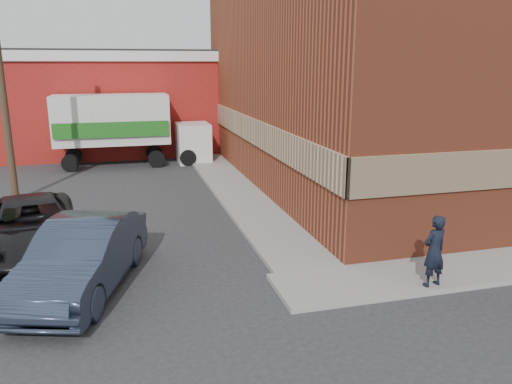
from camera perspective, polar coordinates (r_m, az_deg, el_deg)
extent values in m
plane|color=#28282B|center=(12.04, 3.50, -9.59)|extent=(90.00, 90.00, 0.00)
cube|color=brown|center=(22.84, 17.23, 12.86)|extent=(14.00, 18.00, 9.00)
cube|color=#D3AD82|center=(20.21, -0.58, 7.10)|extent=(0.08, 18.16, 1.00)
cube|color=gray|center=(20.42, -2.90, 0.76)|extent=(1.80, 18.00, 0.12)
cube|color=maroon|center=(30.59, -19.87, 9.16)|extent=(16.00, 8.00, 5.00)
cube|color=silver|center=(30.50, -20.32, 14.29)|extent=(16.30, 8.30, 0.50)
cube|color=black|center=(30.51, -20.37, 14.86)|extent=(16.00, 8.00, 0.10)
cylinder|color=#483224|center=(19.80, -27.18, 11.78)|extent=(0.26, 0.26, 9.00)
imported|color=black|center=(11.63, 19.70, -6.37)|extent=(0.66, 0.50, 1.63)
imported|color=#2B3549|center=(11.70, -19.21, -7.00)|extent=(3.00, 5.01, 1.56)
imported|color=black|center=(14.42, -24.17, -3.68)|extent=(3.40, 5.58, 1.44)
cube|color=silver|center=(25.24, -16.16, 7.99)|extent=(5.38, 2.17, 2.33)
cube|color=#1D651A|center=(24.21, -16.14, 6.87)|extent=(5.20, 0.03, 0.72)
cube|color=silver|center=(25.58, -8.09, 5.55)|extent=(1.62, 1.98, 1.97)
cylinder|color=black|center=(24.75, -20.45, 3.11)|extent=(0.81, 0.27, 0.81)
cylinder|color=black|center=(26.50, -20.11, 3.84)|extent=(0.81, 0.27, 0.81)
cylinder|color=black|center=(24.66, -11.30, 3.71)|extent=(0.81, 0.27, 0.81)
cylinder|color=black|center=(26.43, -11.57, 4.41)|extent=(0.81, 0.27, 0.81)
cylinder|color=black|center=(24.80, -7.78, 3.92)|extent=(0.81, 0.27, 0.81)
cylinder|color=black|center=(26.55, -8.28, 4.60)|extent=(0.81, 0.27, 0.81)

